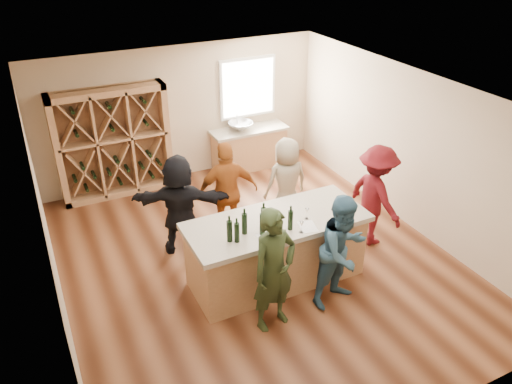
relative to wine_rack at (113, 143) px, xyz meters
name	(u,v)px	position (x,y,z in m)	size (l,w,h in m)	color
floor	(256,261)	(1.50, -3.27, -1.15)	(6.00, 7.00, 0.10)	brown
ceiling	(256,92)	(1.50, -3.27, 1.75)	(6.00, 7.00, 0.10)	white
wall_back	(181,113)	(1.50, 0.28, 0.30)	(6.00, 0.10, 2.80)	#C7AF90
wall_front	(418,341)	(1.50, -6.82, 0.30)	(6.00, 0.10, 2.80)	#C7AF90
wall_left	(43,234)	(-1.55, -3.27, 0.30)	(0.10, 7.00, 2.80)	#C7AF90
wall_right	(411,149)	(4.55, -3.27, 0.30)	(0.10, 7.00, 2.80)	#C7AF90
window_frame	(248,88)	(3.00, 0.20, 0.65)	(1.30, 0.06, 1.30)	white
window_pane	(248,88)	(3.00, 0.17, 0.65)	(1.18, 0.01, 1.18)	white
wine_rack	(113,143)	(0.00, 0.00, 0.00)	(2.20, 0.45, 2.20)	#AF7F53
back_counter_base	(249,149)	(2.90, -0.07, -0.67)	(1.60, 0.58, 0.86)	#AF7F53
back_counter_top	(249,130)	(2.90, -0.07, -0.21)	(1.70, 0.62, 0.06)	#B3A792
sink	(241,126)	(2.70, -0.07, -0.09)	(0.54, 0.54, 0.19)	silver
faucet	(237,121)	(2.70, 0.11, -0.03)	(0.02, 0.02, 0.30)	silver
tasting_counter_base	(276,252)	(1.56, -3.85, -0.60)	(2.60, 1.00, 1.00)	#AF7F53
tasting_counter_top	(277,222)	(1.56, -3.85, -0.06)	(2.72, 1.12, 0.08)	#B3A792
wine_bottle_a	(230,231)	(0.72, -4.04, 0.14)	(0.08, 0.08, 0.32)	black
wine_bottle_b	(237,233)	(0.81, -4.10, 0.13)	(0.07, 0.07, 0.29)	black
wine_bottle_c	(244,224)	(0.98, -3.96, 0.14)	(0.08, 0.08, 0.32)	black
wine_bottle_d	(262,224)	(1.20, -4.09, 0.15)	(0.08, 0.08, 0.33)	black
wine_bottle_e	(264,218)	(1.29, -3.95, 0.14)	(0.08, 0.08, 0.33)	black
wine_glass_a	(275,234)	(1.30, -4.28, 0.07)	(0.07, 0.07, 0.18)	white
wine_glass_b	(301,227)	(1.71, -4.29, 0.06)	(0.06, 0.06, 0.16)	white
wine_glass_c	(339,218)	(2.31, -4.33, 0.08)	(0.07, 0.07, 0.19)	white
wine_glass_d	(307,214)	(1.97, -4.01, 0.06)	(0.06, 0.06, 0.16)	white
wine_glass_e	(339,209)	(2.46, -4.13, 0.07)	(0.07, 0.07, 0.19)	white
tasting_menu_a	(267,238)	(1.22, -4.21, -0.02)	(0.23, 0.31, 0.00)	white
tasting_menu_b	(308,227)	(1.87, -4.21, -0.02)	(0.23, 0.31, 0.00)	white
tasting_menu_c	(344,218)	(2.47, -4.25, -0.02)	(0.21, 0.28, 0.00)	white
person_near_left	(274,270)	(1.07, -4.69, -0.19)	(0.66, 0.49, 1.82)	#263319
person_near_right	(343,251)	(2.17, -4.68, -0.23)	(0.84, 0.46, 1.73)	#335972
person_server	(375,196)	(3.54, -3.64, -0.21)	(1.15, 0.53, 1.78)	#590F14
person_far_mid	(228,192)	(1.37, -2.45, -0.20)	(1.05, 0.54, 1.80)	#994C19
person_far_right	(286,182)	(2.51, -2.46, -0.28)	(0.81, 0.52, 1.65)	gray
person_far_left	(180,205)	(0.52, -2.47, -0.23)	(1.62, 0.58, 1.74)	black
wine_bottle_f	(290,220)	(1.61, -4.15, 0.13)	(0.07, 0.07, 0.30)	black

